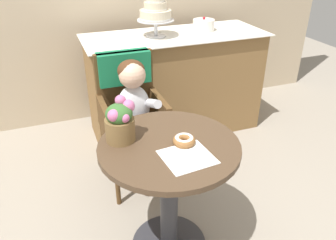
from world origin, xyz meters
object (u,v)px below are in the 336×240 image
object	(u,v)px
donut_front	(184,140)
seated_child	(135,104)
tiered_cake_stand	(155,12)
cafe_table	(169,177)
flower_vase	(120,121)
wicker_chair	(129,100)
round_layer_cake	(204,25)

from	to	relation	value
donut_front	seated_child	bearing A→B (deg)	98.34
seated_child	tiered_cake_stand	distance (m)	0.93
cafe_table	tiered_cake_stand	size ratio (longest dim) A/B	2.19
flower_vase	tiered_cake_stand	bearing A→B (deg)	63.36
seated_child	donut_front	bearing A→B (deg)	-81.66
wicker_chair	round_layer_cake	distance (m)	1.09
cafe_table	flower_vase	size ratio (longest dim) A/B	3.12
wicker_chair	donut_front	world-z (taller)	wicker_chair
cafe_table	wicker_chair	world-z (taller)	wicker_chair
wicker_chair	seated_child	size ratio (longest dim) A/B	1.31
seated_child	round_layer_cake	distance (m)	1.18
cafe_table	round_layer_cake	xyz separation A→B (m)	(0.83, 1.34, 0.44)
flower_vase	donut_front	bearing A→B (deg)	-28.22
cafe_table	round_layer_cake	bearing A→B (deg)	58.31
seated_child	round_layer_cake	world-z (taller)	round_layer_cake
seated_child	tiered_cake_stand	bearing A→B (deg)	61.49
round_layer_cake	seated_child	bearing A→B (deg)	-137.84
flower_vase	round_layer_cake	bearing A→B (deg)	49.40
wicker_chair	donut_front	xyz separation A→B (m)	(0.09, -0.76, 0.10)
cafe_table	donut_front	distance (m)	0.25
seated_child	round_layer_cake	bearing A→B (deg)	42.16
cafe_table	round_layer_cake	size ratio (longest dim) A/B	3.84
wicker_chair	round_layer_cake	bearing A→B (deg)	32.37
cafe_table	donut_front	world-z (taller)	donut_front
cafe_table	wicker_chair	bearing A→B (deg)	91.54
flower_vase	tiered_cake_stand	size ratio (longest dim) A/B	0.70
wicker_chair	cafe_table	bearing A→B (deg)	-91.92
donut_front	round_layer_cake	world-z (taller)	round_layer_cake
wicker_chair	donut_front	distance (m)	0.77
cafe_table	seated_child	size ratio (longest dim) A/B	0.99
cafe_table	seated_child	bearing A→B (deg)	91.95
wicker_chair	tiered_cake_stand	xyz separation A→B (m)	(0.39, 0.57, 0.46)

